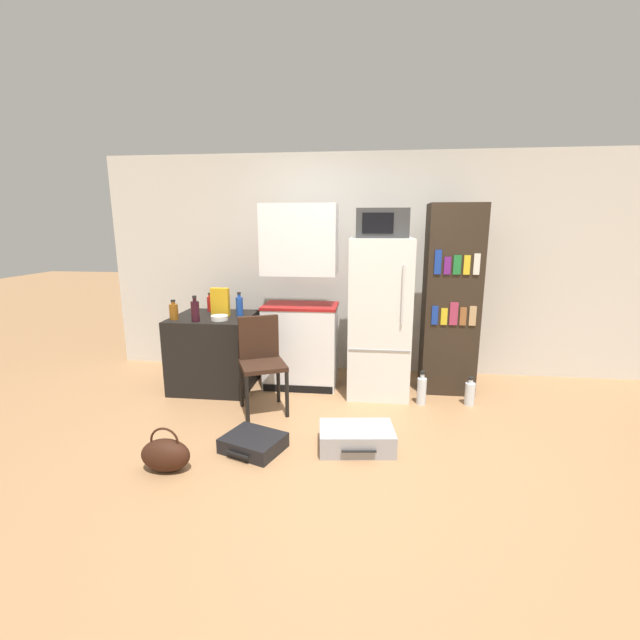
% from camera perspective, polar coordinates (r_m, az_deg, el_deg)
% --- Properties ---
extents(ground_plane, '(24.00, 24.00, 0.00)m').
position_cam_1_polar(ground_plane, '(3.54, 3.67, -16.88)').
color(ground_plane, '#A3754C').
extents(wall_back, '(6.40, 0.10, 2.54)m').
position_cam_1_polar(wall_back, '(5.10, 7.38, 7.19)').
color(wall_back, beige).
rests_on(wall_back, ground_plane).
extents(side_table, '(0.82, 0.77, 0.79)m').
position_cam_1_polar(side_table, '(4.79, -13.85, -4.07)').
color(side_table, black).
rests_on(side_table, ground_plane).
extents(kitchen_hutch, '(0.79, 0.49, 1.95)m').
position_cam_1_polar(kitchen_hutch, '(4.57, -2.62, 2.13)').
color(kitchen_hutch, white).
rests_on(kitchen_hutch, ground_plane).
extents(refrigerator, '(0.62, 0.68, 1.61)m').
position_cam_1_polar(refrigerator, '(4.45, 7.92, 0.36)').
color(refrigerator, silver).
rests_on(refrigerator, ground_plane).
extents(microwave, '(0.51, 0.37, 0.28)m').
position_cam_1_polar(microwave, '(4.35, 8.30, 12.66)').
color(microwave, '#333333').
rests_on(microwave, refrigerator).
extents(bookshelf, '(0.55, 0.40, 1.95)m').
position_cam_1_polar(bookshelf, '(4.63, 17.04, 2.51)').
color(bookshelf, '#2D2319').
rests_on(bookshelf, ground_plane).
extents(bottle_ketchup_red, '(0.06, 0.06, 0.21)m').
position_cam_1_polar(bottle_ketchup_red, '(4.94, -14.47, 2.15)').
color(bottle_ketchup_red, '#AD1914').
rests_on(bottle_ketchup_red, side_table).
extents(bottle_blue_soda, '(0.07, 0.07, 0.25)m').
position_cam_1_polar(bottle_blue_soda, '(4.63, -10.69, 1.87)').
color(bottle_blue_soda, '#1E47A3').
rests_on(bottle_blue_soda, side_table).
extents(bottle_wine_dark, '(0.08, 0.08, 0.26)m').
position_cam_1_polar(bottle_wine_dark, '(4.44, -16.30, 1.20)').
color(bottle_wine_dark, black).
rests_on(bottle_wine_dark, side_table).
extents(bottle_amber_beer, '(0.09, 0.09, 0.20)m').
position_cam_1_polar(bottle_amber_beer, '(4.61, -18.92, 1.11)').
color(bottle_amber_beer, brown).
rests_on(bottle_amber_beer, side_table).
extents(bowl, '(0.17, 0.17, 0.05)m').
position_cam_1_polar(bowl, '(4.46, -13.26, 0.29)').
color(bowl, silver).
rests_on(bowl, side_table).
extents(cereal_box, '(0.19, 0.07, 0.30)m').
position_cam_1_polar(cereal_box, '(4.64, -13.16, 2.34)').
color(cereal_box, gold).
rests_on(cereal_box, side_table).
extents(chair, '(0.53, 0.53, 0.89)m').
position_cam_1_polar(chair, '(4.09, -7.88, -4.65)').
color(chair, black).
rests_on(chair, ground_plane).
extents(suitcase_large_flat, '(0.62, 0.45, 0.17)m').
position_cam_1_polar(suitcase_large_flat, '(3.52, 4.89, -15.41)').
color(suitcase_large_flat, '#99999E').
rests_on(suitcase_large_flat, ground_plane).
extents(suitcase_small_flat, '(0.54, 0.49, 0.12)m').
position_cam_1_polar(suitcase_small_flat, '(3.54, -8.87, -15.89)').
color(suitcase_small_flat, black).
rests_on(suitcase_small_flat, ground_plane).
extents(handbag, '(0.36, 0.20, 0.33)m').
position_cam_1_polar(handbag, '(3.41, -19.90, -16.51)').
color(handbag, '#33190F').
rests_on(handbag, ground_plane).
extents(water_bottle_front, '(0.10, 0.10, 0.29)m').
position_cam_1_polar(water_bottle_front, '(4.51, 19.35, -9.19)').
color(water_bottle_front, silver).
rests_on(water_bottle_front, ground_plane).
extents(water_bottle_middle, '(0.09, 0.09, 0.34)m').
position_cam_1_polar(water_bottle_middle, '(4.39, 13.40, -9.09)').
color(water_bottle_middle, silver).
rests_on(water_bottle_middle, ground_plane).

